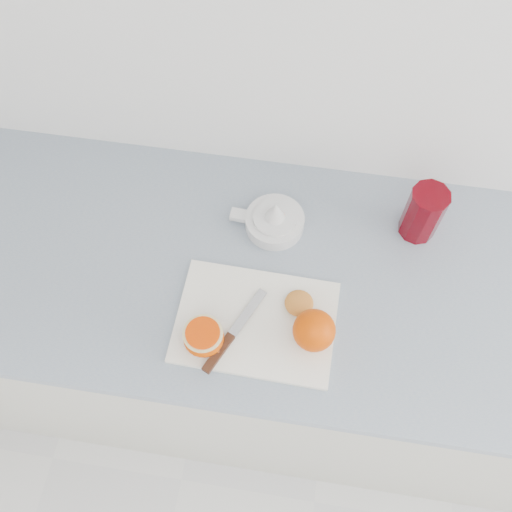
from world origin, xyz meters
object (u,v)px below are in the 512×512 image
object	(u,v)px
counter	(304,345)
half_orange	(204,337)
red_tumbler	(423,214)
cutting_board	(256,322)
citrus_juicer	(274,220)

from	to	relation	value
counter	half_orange	bearing A→B (deg)	-138.89
red_tumbler	half_orange	bearing A→B (deg)	-140.85
counter	red_tumbler	distance (m)	0.57
cutting_board	citrus_juicer	xyz separation A→B (m)	(0.00, 0.25, 0.02)
counter	citrus_juicer	xyz separation A→B (m)	(-0.12, 0.12, 0.47)
counter	cutting_board	distance (m)	0.48
half_orange	red_tumbler	world-z (taller)	red_tumbler
cutting_board	half_orange	distance (m)	0.12
cutting_board	red_tumbler	size ratio (longest dim) A/B	2.38
half_orange	counter	bearing A→B (deg)	41.11
half_orange	red_tumbler	xyz separation A→B (m)	(0.43, 0.35, 0.03)
cutting_board	red_tumbler	world-z (taller)	red_tumbler
counter	half_orange	world-z (taller)	half_orange
counter	cutting_board	world-z (taller)	cutting_board
counter	citrus_juicer	bearing A→B (deg)	135.45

